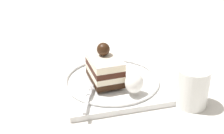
% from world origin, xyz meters
% --- Properties ---
extents(ground_plane, '(2.40, 2.40, 0.00)m').
position_xyz_m(ground_plane, '(0.00, 0.00, 0.00)').
color(ground_plane, silver).
extents(dessert_plate, '(0.23, 0.23, 0.02)m').
position_xyz_m(dessert_plate, '(-0.02, -0.03, 0.01)').
color(dessert_plate, silver).
rests_on(dessert_plate, ground_plane).
extents(cake_slice, '(0.07, 0.10, 0.09)m').
position_xyz_m(cake_slice, '(-0.03, -0.03, 0.05)').
color(cake_slice, black).
rests_on(cake_slice, dessert_plate).
extents(whipped_cream_dollop, '(0.04, 0.04, 0.05)m').
position_xyz_m(whipped_cream_dollop, '(0.01, -0.10, 0.04)').
color(whipped_cream_dollop, white).
rests_on(whipped_cream_dollop, dessert_plate).
extents(fork, '(0.04, 0.10, 0.00)m').
position_xyz_m(fork, '(-0.09, -0.10, 0.02)').
color(fork, silver).
rests_on(fork, dessert_plate).
extents(drink_glass_near, '(0.07, 0.07, 0.08)m').
position_xyz_m(drink_glass_near, '(0.12, -0.15, 0.04)').
color(drink_glass_near, white).
rests_on(drink_glass_near, ground_plane).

